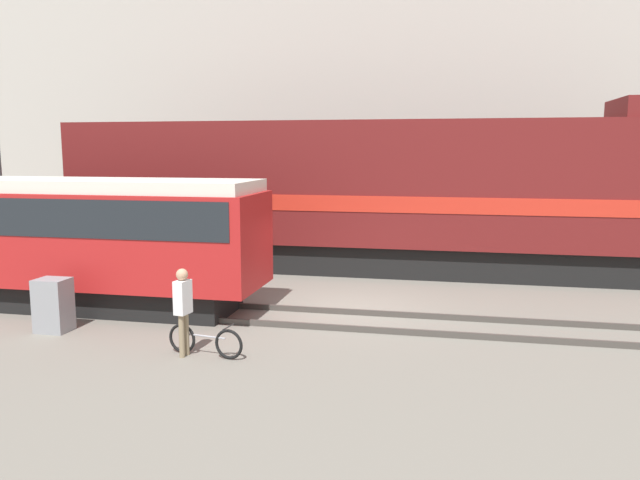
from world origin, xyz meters
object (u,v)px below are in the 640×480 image
at_px(signal_box, 53,305).
at_px(freight_locomotive, 375,194).
at_px(person, 183,303).
at_px(bicycle, 205,341).
at_px(streetcar, 28,233).

bearing_deg(signal_box, freight_locomotive, 53.94).
bearing_deg(signal_box, person, -15.30).
bearing_deg(bicycle, signal_box, 167.38).
xyz_separation_m(streetcar, signal_box, (2.10, -2.07, -1.29)).
bearing_deg(streetcar, bicycle, -25.98).
height_order(bicycle, person, person).
distance_m(bicycle, signal_box, 4.08).
relative_size(streetcar, bicycle, 7.55).
bearing_deg(freight_locomotive, signal_box, -126.06).
height_order(person, signal_box, person).
bearing_deg(streetcar, person, -28.25).
xyz_separation_m(freight_locomotive, signal_box, (-6.16, -8.46, -1.99)).
distance_m(freight_locomotive, person, 9.90).
bearing_deg(person, signal_box, 164.70).
bearing_deg(person, bicycle, 12.02).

